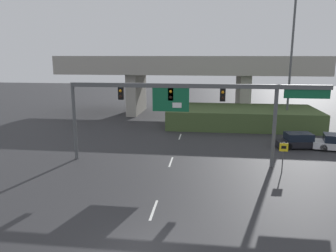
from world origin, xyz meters
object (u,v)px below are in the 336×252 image
Objects in this scene: signal_gantry at (188,98)px; highway_light_pole_near at (292,45)px; parked_sedan_near_right at (300,141)px; speed_limit_sign at (283,153)px.

signal_gantry is 17.77m from highway_light_pole_near.
parked_sedan_near_right is (9.78, 5.64, -4.45)m from signal_gantry.
highway_light_pole_near is (10.39, 13.80, 4.16)m from signal_gantry.
signal_gantry is 1.09× the size of highway_light_pole_near.
speed_limit_sign is 0.49× the size of parked_sedan_near_right.
highway_light_pole_near is at bearing 76.70° from speed_limit_sign.
speed_limit_sign is at bearing -120.53° from parked_sedan_near_right.
highway_light_pole_near reaches higher than signal_gantry.
parked_sedan_near_right is at bearing 29.96° from signal_gantry.
signal_gantry is at bearing -157.34° from parked_sedan_near_right.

